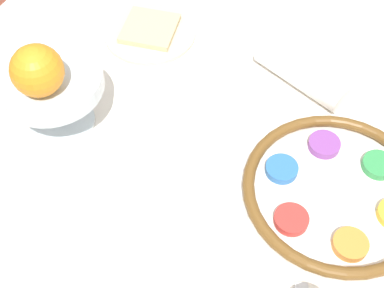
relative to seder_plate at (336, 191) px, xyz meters
The scene contains 8 objects.
ground_plane 0.81m from the seder_plate, 22.83° to the right, with size 8.00×8.00×0.00m, color brown.
dining_table 0.45m from the seder_plate, 22.83° to the right, with size 1.23×0.94×0.77m.
seder_plate is the anchor object (origin of this frame).
fruit_stand 0.51m from the seder_plate, ahead, with size 0.18×0.18×0.13m.
orange_fruit 0.52m from the seder_plate, 11.93° to the left, with size 0.08×0.08×0.08m.
bread_plate 0.51m from the seder_plate, 24.03° to the right, with size 0.19×0.19×0.02m.
napkin_roll 0.26m from the seder_plate, 56.74° to the right, with size 0.20×0.11×0.05m.
spoon 0.29m from the seder_plate, 62.22° to the right, with size 0.16×0.07×0.01m.
Camera 1 is at (-0.19, 0.60, 1.53)m, focal length 50.00 mm.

